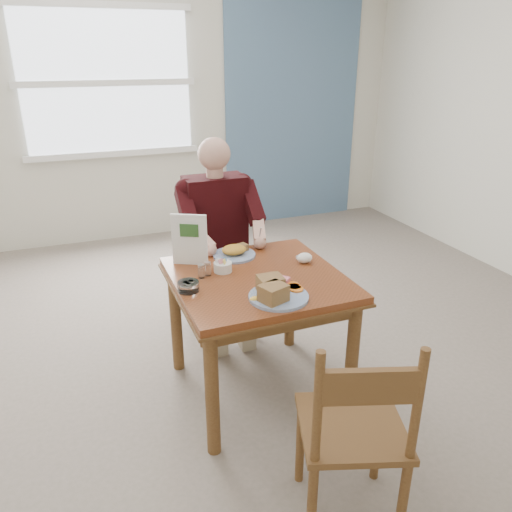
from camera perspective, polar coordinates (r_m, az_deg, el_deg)
name	(u,v)px	position (r m, az deg, el deg)	size (l,w,h in m)	color
floor	(258,388)	(3.12, 0.17, -14.90)	(6.00, 6.00, 0.00)	#6B6257
wall_back	(150,103)	(5.40, -12.07, 16.76)	(5.50, 5.50, 0.00)	beige
accent_panel	(293,98)	(5.87, 4.26, 17.57)	(1.60, 0.02, 2.80)	slate
lemon_wedge	(255,299)	(2.44, -0.14, -4.95)	(0.05, 0.04, 0.03)	yellow
napkin	(305,258)	(2.90, 5.57, -0.21)	(0.09, 0.08, 0.06)	white
metal_dish	(302,257)	(2.97, 5.31, -0.16)	(0.08, 0.08, 0.01)	silver
window	(107,83)	(5.31, -16.66, 18.42)	(1.72, 0.04, 1.42)	white
table	(258,294)	(2.78, 0.19, -4.36)	(0.92, 0.92, 0.75)	brown
chair_far	(216,267)	(3.53, -4.57, -1.24)	(0.42, 0.42, 0.95)	brown
chair_near	(354,432)	(2.15, 11.18, -19.15)	(0.53, 0.53, 0.95)	brown
diner	(219,226)	(3.33, -4.29, 3.44)	(0.53, 0.56, 1.39)	tan
near_plate	(276,291)	(2.47, 2.25, -4.07)	(0.36, 0.36, 0.10)	white
far_plate	(235,252)	(2.98, -2.45, 0.49)	(0.32, 0.32, 0.07)	white
caddy	(223,267)	(2.77, -3.82, -1.24)	(0.13, 0.13, 0.08)	white
shakers	(205,270)	(2.72, -5.90, -1.58)	(0.09, 0.06, 0.08)	white
creamer	(188,286)	(2.57, -7.74, -3.44)	(0.13, 0.13, 0.05)	white
menu	(189,239)	(2.84, -7.61, 1.89)	(0.19, 0.11, 0.30)	white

